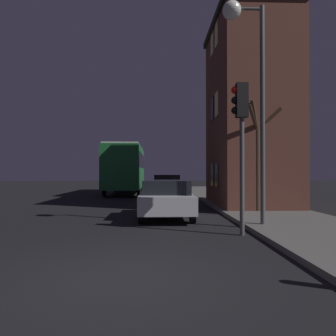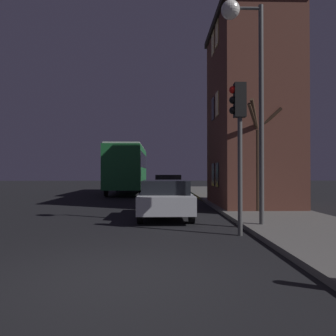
# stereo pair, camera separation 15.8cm
# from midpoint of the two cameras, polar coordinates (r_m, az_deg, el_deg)

# --- Properties ---
(ground_plane) EXTENTS (120.00, 120.00, 0.00)m
(ground_plane) POSITION_cam_midpoint_polar(r_m,az_deg,el_deg) (5.41, -9.34, -18.38)
(ground_plane) COLOR black
(brick_building) EXTENTS (3.51, 5.69, 8.75)m
(brick_building) POSITION_cam_midpoint_polar(r_m,az_deg,el_deg) (16.23, 13.62, 9.49)
(brick_building) COLOR brown
(brick_building) RESTS_ON sidewalk
(streetlamp) EXTENTS (1.24, 0.55, 6.55)m
(streetlamp) POSITION_cam_midpoint_polar(r_m,az_deg,el_deg) (10.39, 12.84, 18.76)
(streetlamp) COLOR #4C4C4C
(streetlamp) RESTS_ON sidewalk
(traffic_light) EXTENTS (0.43, 0.24, 3.98)m
(traffic_light) POSITION_cam_midpoint_polar(r_m,az_deg,el_deg) (8.81, 12.03, 7.24)
(traffic_light) COLOR #4C4C4C
(traffic_light) RESTS_ON ground
(bare_tree) EXTENTS (1.57, 1.16, 4.23)m
(bare_tree) POSITION_cam_midpoint_polar(r_m,az_deg,el_deg) (13.30, 14.99, 1.27)
(bare_tree) COLOR #473323
(bare_tree) RESTS_ON sidewalk
(bus) EXTENTS (2.54, 9.09, 3.64)m
(bus) POSITION_cam_midpoint_polar(r_m,az_deg,el_deg) (25.61, -7.57, 0.40)
(bus) COLOR #1E6B33
(bus) RESTS_ON ground
(car_near_lane) EXTENTS (1.84, 4.14, 1.36)m
(car_near_lane) POSITION_cam_midpoint_polar(r_m,az_deg,el_deg) (11.87, -0.78, -5.23)
(car_near_lane) COLOR #B7BABF
(car_near_lane) RESTS_ON ground
(car_mid_lane) EXTENTS (1.79, 4.43, 1.49)m
(car_mid_lane) POSITION_cam_midpoint_polar(r_m,az_deg,el_deg) (21.13, -0.50, -3.12)
(car_mid_lane) COLOR olive
(car_mid_lane) RESTS_ON ground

